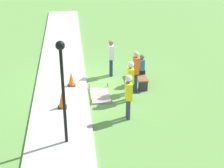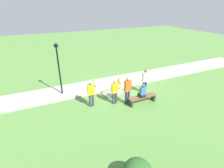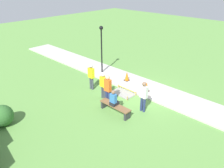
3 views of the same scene
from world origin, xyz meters
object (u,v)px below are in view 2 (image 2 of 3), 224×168
person_seated_on_bench (142,92)px  worker_supervisor (91,91)px  park_bench (142,98)px  bystander_in_orange_shirt (128,89)px  lamppost_near (58,61)px  worker_assistant (115,89)px  traffic_cone_far_patch (93,82)px  bystander_in_gray_shirt (145,80)px  traffic_cone_near_patch (118,80)px

person_seated_on_bench → worker_supervisor: bearing=-19.8°
park_bench → bystander_in_orange_shirt: 1.19m
worker_supervisor → lamppost_near: lamppost_near is taller
park_bench → person_seated_on_bench: (0.06, 0.05, 0.49)m
person_seated_on_bench → bystander_in_orange_shirt: size_ratio=0.48×
park_bench → worker_assistant: worker_assistant is taller
worker_supervisor → bystander_in_orange_shirt: bystander_in_orange_shirt is taller
person_seated_on_bench → traffic_cone_far_patch: bearing=-60.0°
worker_assistant → bystander_in_gray_shirt: bearing=-169.4°
traffic_cone_near_patch → bystander_in_orange_shirt: (0.75, 2.72, 0.64)m
traffic_cone_far_patch → park_bench: (-2.08, 3.45, -0.07)m
traffic_cone_far_patch → lamppost_near: size_ratio=0.19×
traffic_cone_far_patch → person_seated_on_bench: person_seated_on_bench is taller
person_seated_on_bench → worker_assistant: 1.71m
bystander_in_orange_shirt → lamppost_near: (3.51, -2.95, 1.35)m
worker_assistant → bystander_in_orange_shirt: (-0.71, 0.35, 0.05)m
worker_supervisor → bystander_in_gray_shirt: 3.99m
traffic_cone_near_patch → person_seated_on_bench: bearing=91.4°
bystander_in_orange_shirt → lamppost_near: 4.78m
traffic_cone_near_patch → bystander_in_orange_shirt: 2.89m
worker_supervisor → traffic_cone_near_patch: bearing=-144.6°
traffic_cone_near_patch → bystander_in_gray_shirt: (-1.10, 1.89, 0.58)m
park_bench → bystander_in_gray_shirt: bearing=-129.1°
park_bench → worker_assistant: 1.86m
lamppost_near → bystander_in_orange_shirt: bearing=140.0°
bystander_in_orange_shirt → lamppost_near: size_ratio=0.53×
bystander_in_gray_shirt → lamppost_near: lamppost_near is taller
traffic_cone_far_patch → lamppost_near: (2.32, 0.15, 1.98)m
worker_assistant → lamppost_near: 4.08m
bystander_in_orange_shirt → bystander_in_gray_shirt: (-1.85, -0.83, -0.06)m
park_bench → worker_supervisor: worker_supervisor is taller
bystander_in_gray_shirt → traffic_cone_near_patch: bearing=-59.8°
traffic_cone_far_patch → person_seated_on_bench: (-2.02, 3.50, 0.42)m
bystander_in_orange_shirt → traffic_cone_near_patch: bearing=-105.4°
traffic_cone_near_patch → worker_assistant: size_ratio=0.38×
traffic_cone_far_patch → bystander_in_gray_shirt: (-3.04, 2.27, 0.57)m
traffic_cone_near_patch → bystander_in_orange_shirt: size_ratio=0.35×
traffic_cone_near_patch → traffic_cone_far_patch: 1.98m
traffic_cone_far_patch → bystander_in_orange_shirt: size_ratio=0.36×
worker_supervisor → worker_assistant: size_ratio=1.04×
traffic_cone_far_patch → park_bench: bearing=121.1°
worker_assistant → bystander_in_orange_shirt: size_ratio=0.92×
traffic_cone_near_patch → worker_supervisor: 3.59m
traffic_cone_near_patch → worker_assistant: (1.46, 2.37, 0.59)m
person_seated_on_bench → bystander_in_orange_shirt: (0.83, -0.40, 0.21)m
worker_supervisor → bystander_in_gray_shirt: worker_supervisor is taller
bystander_in_gray_shirt → worker_supervisor: bearing=2.3°
park_bench → person_seated_on_bench: person_seated_on_bench is taller
bystander_in_gray_shirt → bystander_in_orange_shirt: bearing=24.1°
park_bench → bystander_in_gray_shirt: bystander_in_gray_shirt is taller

